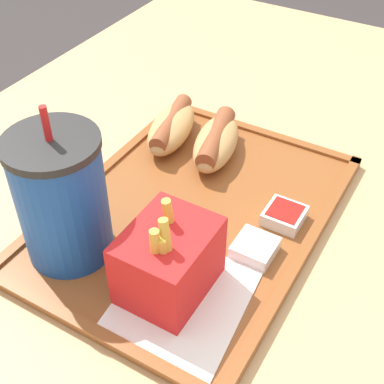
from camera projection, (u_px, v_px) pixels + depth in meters
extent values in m
cube|color=brown|center=(192.00, 215.00, 0.62)|extent=(0.38, 0.28, 0.01)
cube|color=brown|center=(302.00, 254.00, 0.56)|extent=(0.38, 0.01, 0.00)
cube|color=brown|center=(99.00, 173.00, 0.67)|extent=(0.38, 0.01, 0.00)
cube|color=brown|center=(91.00, 329.00, 0.49)|extent=(0.01, 0.28, 0.00)
cube|color=brown|center=(260.00, 131.00, 0.74)|extent=(0.01, 0.28, 0.00)
cube|color=white|center=(182.00, 301.00, 0.52)|extent=(0.15, 0.13, 0.00)
cylinder|color=#194CA5|center=(63.00, 201.00, 0.53)|extent=(0.09, 0.09, 0.13)
cylinder|color=#262626|center=(50.00, 143.00, 0.48)|extent=(0.09, 0.09, 0.01)
cylinder|color=red|center=(46.00, 124.00, 0.47)|extent=(0.01, 0.01, 0.03)
ellipsoid|color=tan|center=(172.00, 128.00, 0.71)|extent=(0.13, 0.08, 0.04)
cylinder|color=brown|center=(171.00, 122.00, 0.71)|extent=(0.11, 0.05, 0.02)
ellipsoid|color=tan|center=(216.00, 143.00, 0.69)|extent=(0.13, 0.08, 0.04)
cylinder|color=brown|center=(216.00, 137.00, 0.68)|extent=(0.11, 0.05, 0.03)
cube|color=red|center=(169.00, 261.00, 0.51)|extent=(0.09, 0.08, 0.07)
cylinder|color=gold|center=(168.00, 252.00, 0.47)|extent=(0.02, 0.02, 0.07)
cylinder|color=gold|center=(170.00, 224.00, 0.50)|extent=(0.02, 0.02, 0.06)
cylinder|color=gold|center=(156.00, 259.00, 0.47)|extent=(0.01, 0.01, 0.07)
cylinder|color=gold|center=(165.00, 261.00, 0.48)|extent=(0.01, 0.02, 0.06)
cube|color=silver|center=(255.00, 248.00, 0.56)|extent=(0.04, 0.04, 0.02)
cube|color=white|center=(256.00, 243.00, 0.56)|extent=(0.03, 0.03, 0.00)
cube|color=silver|center=(284.00, 216.00, 0.60)|extent=(0.04, 0.04, 0.02)
cube|color=#B21914|center=(285.00, 211.00, 0.59)|extent=(0.03, 0.03, 0.00)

